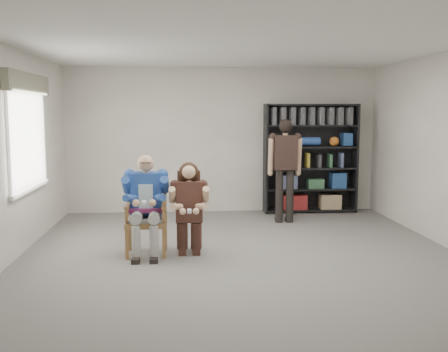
{
  "coord_description": "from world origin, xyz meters",
  "views": [
    {
      "loc": [
        -0.79,
        -6.66,
        1.94
      ],
      "look_at": [
        -0.2,
        0.6,
        1.05
      ],
      "focal_mm": 42.0,
      "sensor_mm": 36.0,
      "label": 1
    }
  ],
  "objects_px": {
    "seated_man": "(146,205)",
    "kneeling_woman": "(189,210)",
    "bookshelf": "(310,158)",
    "standing_man": "(285,172)",
    "armchair": "(146,216)"
  },
  "relations": [
    {
      "from": "seated_man",
      "to": "bookshelf",
      "type": "height_order",
      "value": "bookshelf"
    },
    {
      "from": "bookshelf",
      "to": "seated_man",
      "type": "bearing_deg",
      "value": -136.06
    },
    {
      "from": "armchair",
      "to": "seated_man",
      "type": "distance_m",
      "value": 0.16
    },
    {
      "from": "kneeling_woman",
      "to": "standing_man",
      "type": "relative_size",
      "value": 0.7
    },
    {
      "from": "seated_man",
      "to": "kneeling_woman",
      "type": "xyz_separation_m",
      "value": [
        0.58,
        -0.12,
        -0.06
      ]
    },
    {
      "from": "armchair",
      "to": "kneeling_woman",
      "type": "xyz_separation_m",
      "value": [
        0.58,
        -0.12,
        0.1
      ]
    },
    {
      "from": "bookshelf",
      "to": "standing_man",
      "type": "relative_size",
      "value": 1.16
    },
    {
      "from": "armchair",
      "to": "kneeling_woman",
      "type": "distance_m",
      "value": 0.6
    },
    {
      "from": "bookshelf",
      "to": "standing_man",
      "type": "distance_m",
      "value": 1.18
    },
    {
      "from": "kneeling_woman",
      "to": "bookshelf",
      "type": "xyz_separation_m",
      "value": [
        2.4,
        2.99,
        0.42
      ]
    },
    {
      "from": "kneeling_woman",
      "to": "standing_man",
      "type": "height_order",
      "value": "standing_man"
    },
    {
      "from": "standing_man",
      "to": "seated_man",
      "type": "bearing_deg",
      "value": -138.87
    },
    {
      "from": "armchair",
      "to": "bookshelf",
      "type": "distance_m",
      "value": 4.17
    },
    {
      "from": "kneeling_woman",
      "to": "seated_man",
      "type": "bearing_deg",
      "value": 168.49
    },
    {
      "from": "kneeling_woman",
      "to": "standing_man",
      "type": "distance_m",
      "value": 2.68
    }
  ]
}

